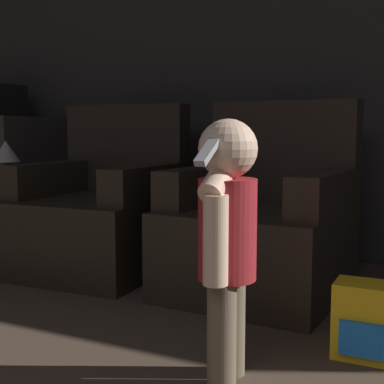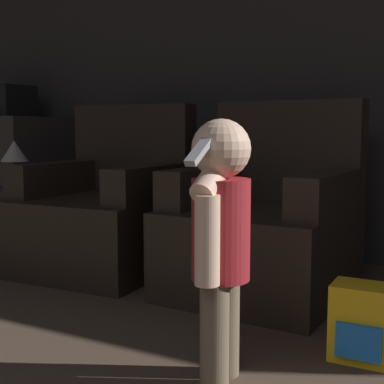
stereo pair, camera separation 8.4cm
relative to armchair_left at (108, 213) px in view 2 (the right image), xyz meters
name	(u,v)px [view 2 (the right image)]	position (x,y,z in m)	size (l,w,h in m)	color
wall_back	(308,61)	(1.00, 0.85, 0.96)	(8.40, 0.05, 2.60)	#33302D
armchair_left	(108,213)	(0.00, 0.00, 0.00)	(0.87, 0.94, 1.01)	black
armchair_right	(266,227)	(1.04, 0.00, 0.00)	(0.89, 0.96, 1.01)	black
person_toddler	(220,230)	(1.26, -1.07, 0.18)	(0.19, 0.34, 0.89)	brown
toy_backpack	(363,323)	(1.66, -0.67, -0.20)	(0.23, 0.18, 0.29)	yellow
side_table	(16,199)	(-0.71, -0.06, 0.05)	(0.48, 0.48, 0.46)	black
lamp	(14,152)	(-0.71, -0.06, 0.37)	(0.18, 0.18, 0.32)	#262626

